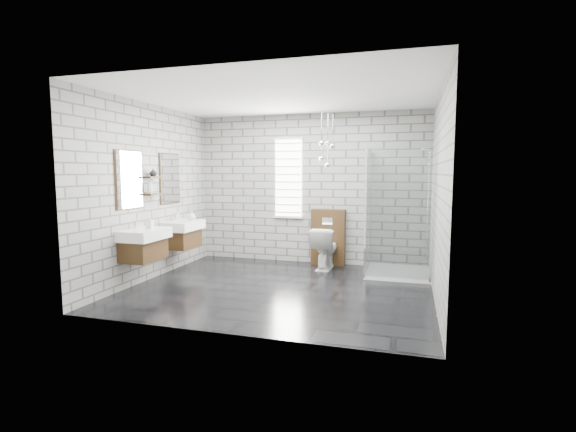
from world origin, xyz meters
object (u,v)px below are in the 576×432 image
at_px(cistern_panel, 328,237).
at_px(shower_enclosure, 392,245).
at_px(vanity_left, 142,236).
at_px(vanity_right, 181,226).
at_px(toilet, 325,248).

relative_size(cistern_panel, shower_enclosure, 0.49).
distance_m(cistern_panel, shower_enclosure, 1.24).
xyz_separation_m(vanity_left, shower_enclosure, (3.41, 1.71, -0.25)).
distance_m(vanity_left, vanity_right, 1.05).
height_order(vanity_right, shower_enclosure, shower_enclosure).
bearing_deg(toilet, vanity_right, 22.61).
relative_size(vanity_left, shower_enclosure, 0.77).
xyz_separation_m(vanity_left, toilet, (2.28, 1.93, -0.40)).
bearing_deg(vanity_left, vanity_right, 90.00).
distance_m(vanity_right, toilet, 2.47).
height_order(vanity_right, toilet, vanity_right).
height_order(vanity_left, vanity_right, same).
bearing_deg(cistern_panel, toilet, -90.00).
bearing_deg(vanity_right, cistern_panel, 27.32).
height_order(vanity_left, toilet, vanity_left).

